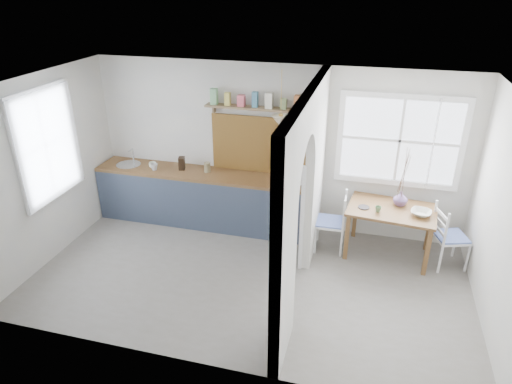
% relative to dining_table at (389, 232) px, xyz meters
% --- Properties ---
extents(floor, '(5.80, 3.20, 0.01)m').
position_rel_dining_table_xyz_m(floor, '(-1.80, -1.09, -0.38)').
color(floor, gray).
rests_on(floor, ground).
extents(ceiling, '(5.80, 3.20, 0.01)m').
position_rel_dining_table_xyz_m(ceiling, '(-1.80, -1.09, 2.22)').
color(ceiling, silver).
rests_on(ceiling, walls).
extents(walls, '(5.81, 3.21, 2.60)m').
position_rel_dining_table_xyz_m(walls, '(-1.80, -1.09, 0.92)').
color(walls, silver).
rests_on(walls, floor).
extents(partition, '(0.12, 3.20, 2.60)m').
position_rel_dining_table_xyz_m(partition, '(-1.10, -1.03, 1.07)').
color(partition, silver).
rests_on(partition, floor).
extents(kitchen_window, '(0.10, 1.16, 1.50)m').
position_rel_dining_table_xyz_m(kitchen_window, '(-4.67, -1.09, 1.27)').
color(kitchen_window, white).
rests_on(kitchen_window, walls).
extents(nook_window, '(1.76, 0.10, 1.30)m').
position_rel_dining_table_xyz_m(nook_window, '(0.00, 0.47, 1.22)').
color(nook_window, white).
rests_on(nook_window, walls).
extents(counter, '(3.50, 0.60, 0.90)m').
position_rel_dining_table_xyz_m(counter, '(-2.93, 0.24, 0.08)').
color(counter, brown).
rests_on(counter, floor).
extents(sink, '(0.40, 0.40, 0.02)m').
position_rel_dining_table_xyz_m(sink, '(-4.23, 0.21, 0.51)').
color(sink, silver).
rests_on(sink, counter).
extents(backsplash, '(1.65, 0.03, 0.90)m').
position_rel_dining_table_xyz_m(backsplash, '(-2.00, 0.49, 0.97)').
color(backsplash, brown).
rests_on(backsplash, walls).
extents(shelf, '(1.75, 0.20, 0.21)m').
position_rel_dining_table_xyz_m(shelf, '(-2.00, 0.40, 1.63)').
color(shelf, '#957D51').
rests_on(shelf, walls).
extents(pendant_lamp, '(0.26, 0.26, 0.16)m').
position_rel_dining_table_xyz_m(pendant_lamp, '(-1.65, 0.06, 1.50)').
color(pendant_lamp, beige).
rests_on(pendant_lamp, ceiling).
extents(utensil_rail, '(0.02, 0.50, 0.02)m').
position_rel_dining_table_xyz_m(utensil_rail, '(-1.19, -0.19, 1.07)').
color(utensil_rail, silver).
rests_on(utensil_rail, partition).
extents(dining_table, '(1.28, 0.93, 0.75)m').
position_rel_dining_table_xyz_m(dining_table, '(0.00, 0.00, 0.00)').
color(dining_table, brown).
rests_on(dining_table, floor).
extents(chair_left, '(0.43, 0.43, 0.91)m').
position_rel_dining_table_xyz_m(chair_left, '(-0.84, -0.06, 0.08)').
color(chair_left, white).
rests_on(chair_left, floor).
extents(chair_right, '(0.53, 0.53, 0.92)m').
position_rel_dining_table_xyz_m(chair_right, '(0.82, -0.06, 0.09)').
color(chair_right, white).
rests_on(chair_right, floor).
extents(kettle, '(0.27, 0.24, 0.27)m').
position_rel_dining_table_xyz_m(kettle, '(-1.33, 0.22, 0.66)').
color(kettle, white).
rests_on(kettle, counter).
extents(mug_a, '(0.13, 0.13, 0.10)m').
position_rel_dining_table_xyz_m(mug_a, '(-3.71, 0.11, 0.58)').
color(mug_a, silver).
rests_on(mug_a, counter).
extents(mug_b, '(0.13, 0.13, 0.09)m').
position_rel_dining_table_xyz_m(mug_b, '(-3.78, 0.20, 0.57)').
color(mug_b, white).
rests_on(mug_b, counter).
extents(knife_block, '(0.12, 0.15, 0.20)m').
position_rel_dining_table_xyz_m(knife_block, '(-3.29, 0.26, 0.63)').
color(knife_block, '#2F2115').
rests_on(knife_block, counter).
extents(jar, '(0.10, 0.10, 0.16)m').
position_rel_dining_table_xyz_m(jar, '(-2.86, 0.25, 0.60)').
color(jar, '#8B7F57').
rests_on(jar, counter).
extents(towel_magenta, '(0.02, 0.03, 0.58)m').
position_rel_dining_table_xyz_m(towel_magenta, '(-1.22, -0.11, -0.10)').
color(towel_magenta, '#D61B78').
rests_on(towel_magenta, counter).
extents(towel_orange, '(0.02, 0.03, 0.54)m').
position_rel_dining_table_xyz_m(towel_orange, '(-1.22, -0.16, -0.13)').
color(towel_orange, orange).
rests_on(towel_orange, counter).
extents(bowl, '(0.33, 0.33, 0.07)m').
position_rel_dining_table_xyz_m(bowl, '(0.38, -0.10, 0.41)').
color(bowl, silver).
rests_on(bowl, dining_table).
extents(table_cup, '(0.11, 0.11, 0.08)m').
position_rel_dining_table_xyz_m(table_cup, '(-0.19, -0.15, 0.42)').
color(table_cup, '#5C8054').
rests_on(table_cup, dining_table).
extents(plate, '(0.19, 0.19, 0.01)m').
position_rel_dining_table_xyz_m(plate, '(-0.39, -0.07, 0.38)').
color(plate, black).
rests_on(plate, dining_table).
extents(vase, '(0.22, 0.22, 0.21)m').
position_rel_dining_table_xyz_m(vase, '(0.10, 0.14, 0.48)').
color(vase, slate).
rests_on(vase, dining_table).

